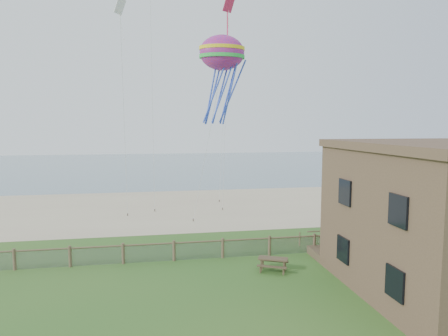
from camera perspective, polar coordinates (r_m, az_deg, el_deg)
The scene contains 10 objects.
ground at distance 19.89m, azimuth 2.95°, elevation -18.19°, with size 160.00×160.00×0.00m, color #2B5E20.
sand_beach at distance 40.70m, azimuth -4.06°, elevation -5.52°, with size 72.00×20.00×0.02m, color tan.
ocean at distance 84.16m, azimuth -7.20°, elevation 0.46°, with size 160.00×68.00×0.02m, color slate.
chainlink_fence at distance 25.20m, azimuth -0.17°, elevation -11.53°, with size 36.20×0.20×1.25m, color brown, non-canonical shape.
motel_deck at distance 29.48m, azimuth 26.39°, elevation -10.16°, with size 15.00×2.00×0.50m, color brown.
picnic_table at distance 23.31m, azimuth 7.01°, elevation -13.59°, with size 1.64×1.24×0.69m, color brown, non-canonical shape.
octopus_kite at distance 31.15m, azimuth -0.28°, elevation 12.80°, with size 3.50×2.47×7.20m, color #FF2928, non-canonical shape.
kite_white at distance 33.76m, azimuth -14.62°, elevation 20.28°, with size 1.17×0.70×2.59m, color white, non-canonical shape.
kite_red at distance 35.46m, azimuth 0.68°, elevation 21.27°, with size 1.17×0.70×2.49m, color #C8234F, non-canonical shape.
kite_green at distance 39.90m, azimuth 0.62°, elevation 22.35°, with size 1.09×0.70×2.70m, color green, non-canonical shape.
Camera 1 is at (-4.12, -17.66, 8.17)m, focal length 32.00 mm.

